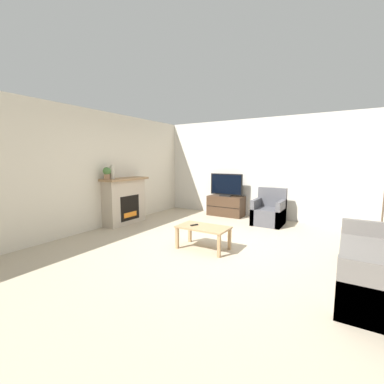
{
  "coord_description": "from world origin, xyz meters",
  "views": [
    {
      "loc": [
        1.95,
        -4.22,
        1.6
      ],
      "look_at": [
        -1.11,
        0.79,
        0.85
      ],
      "focal_mm": 24.0,
      "sensor_mm": 36.0,
      "label": 1
    }
  ],
  "objects_px": {
    "fireplace": "(124,201)",
    "remote": "(194,225)",
    "tv_stand": "(226,206)",
    "coffee_table": "(203,230)",
    "potted_plant": "(107,173)",
    "mantel_vase_left": "(112,172)",
    "tv": "(226,186)",
    "armchair": "(269,213)"
  },
  "relations": [
    {
      "from": "mantel_vase_left",
      "to": "tv",
      "type": "bearing_deg",
      "value": 55.01
    },
    {
      "from": "armchair",
      "to": "remote",
      "type": "height_order",
      "value": "armchair"
    },
    {
      "from": "fireplace",
      "to": "tv",
      "type": "distance_m",
      "value": 2.81
    },
    {
      "from": "tv",
      "to": "mantel_vase_left",
      "type": "bearing_deg",
      "value": -124.99
    },
    {
      "from": "potted_plant",
      "to": "tv",
      "type": "height_order",
      "value": "potted_plant"
    },
    {
      "from": "mantel_vase_left",
      "to": "potted_plant",
      "type": "relative_size",
      "value": 1.21
    },
    {
      "from": "tv_stand",
      "to": "armchair",
      "type": "xyz_separation_m",
      "value": [
        1.31,
        -0.34,
        0.01
      ]
    },
    {
      "from": "mantel_vase_left",
      "to": "coffee_table",
      "type": "distance_m",
      "value": 2.73
    },
    {
      "from": "mantel_vase_left",
      "to": "tv",
      "type": "relative_size",
      "value": 0.35
    },
    {
      "from": "fireplace",
      "to": "armchair",
      "type": "height_order",
      "value": "fireplace"
    },
    {
      "from": "potted_plant",
      "to": "remote",
      "type": "distance_m",
      "value": 2.54
    },
    {
      "from": "potted_plant",
      "to": "armchair",
      "type": "xyz_separation_m",
      "value": [
        3.08,
        2.34,
        -1.01
      ]
    },
    {
      "from": "tv_stand",
      "to": "mantel_vase_left",
      "type": "bearing_deg",
      "value": -124.97
    },
    {
      "from": "tv_stand",
      "to": "potted_plant",
      "type": "bearing_deg",
      "value": -123.4
    },
    {
      "from": "armchair",
      "to": "mantel_vase_left",
      "type": "bearing_deg",
      "value": -144.57
    },
    {
      "from": "fireplace",
      "to": "tv",
      "type": "xyz_separation_m",
      "value": [
        1.78,
        2.16,
        0.28
      ]
    },
    {
      "from": "fireplace",
      "to": "mantel_vase_left",
      "type": "height_order",
      "value": "mantel_vase_left"
    },
    {
      "from": "potted_plant",
      "to": "tv",
      "type": "xyz_separation_m",
      "value": [
        1.77,
        2.68,
        -0.44
      ]
    },
    {
      "from": "fireplace",
      "to": "remote",
      "type": "xyz_separation_m",
      "value": [
        2.39,
        -0.62,
        -0.16
      ]
    },
    {
      "from": "tv",
      "to": "coffee_table",
      "type": "height_order",
      "value": "tv"
    },
    {
      "from": "fireplace",
      "to": "tv_stand",
      "type": "distance_m",
      "value": 2.82
    },
    {
      "from": "potted_plant",
      "to": "coffee_table",
      "type": "bearing_deg",
      "value": -1.63
    },
    {
      "from": "potted_plant",
      "to": "tv",
      "type": "relative_size",
      "value": 0.29
    },
    {
      "from": "fireplace",
      "to": "armchair",
      "type": "relative_size",
      "value": 1.39
    },
    {
      "from": "coffee_table",
      "to": "potted_plant",
      "type": "bearing_deg",
      "value": 178.37
    },
    {
      "from": "mantel_vase_left",
      "to": "armchair",
      "type": "height_order",
      "value": "mantel_vase_left"
    },
    {
      "from": "coffee_table",
      "to": "remote",
      "type": "relative_size",
      "value": 5.94
    },
    {
      "from": "tv",
      "to": "coffee_table",
      "type": "distance_m",
      "value": 2.9
    },
    {
      "from": "fireplace",
      "to": "coffee_table",
      "type": "distance_m",
      "value": 2.64
    },
    {
      "from": "potted_plant",
      "to": "remote",
      "type": "bearing_deg",
      "value": -2.43
    },
    {
      "from": "mantel_vase_left",
      "to": "tv_stand",
      "type": "relative_size",
      "value": 0.34
    },
    {
      "from": "fireplace",
      "to": "remote",
      "type": "distance_m",
      "value": 2.48
    },
    {
      "from": "fireplace",
      "to": "tv_stand",
      "type": "xyz_separation_m",
      "value": [
        1.78,
        2.16,
        -0.3
      ]
    },
    {
      "from": "mantel_vase_left",
      "to": "potted_plant",
      "type": "distance_m",
      "value": 0.15
    },
    {
      "from": "tv_stand",
      "to": "remote",
      "type": "height_order",
      "value": "tv_stand"
    },
    {
      "from": "mantel_vase_left",
      "to": "coffee_table",
      "type": "xyz_separation_m",
      "value": [
        2.55,
        -0.23,
        -0.95
      ]
    },
    {
      "from": "potted_plant",
      "to": "coffee_table",
      "type": "height_order",
      "value": "potted_plant"
    },
    {
      "from": "potted_plant",
      "to": "tv_stand",
      "type": "distance_m",
      "value": 3.37
    },
    {
      "from": "mantel_vase_left",
      "to": "tv_stand",
      "type": "xyz_separation_m",
      "value": [
        1.77,
        2.53,
        -1.02
      ]
    },
    {
      "from": "tv_stand",
      "to": "remote",
      "type": "relative_size",
      "value": 6.55
    },
    {
      "from": "tv_stand",
      "to": "armchair",
      "type": "bearing_deg",
      "value": -14.59
    },
    {
      "from": "mantel_vase_left",
      "to": "potted_plant",
      "type": "height_order",
      "value": "mantel_vase_left"
    }
  ]
}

